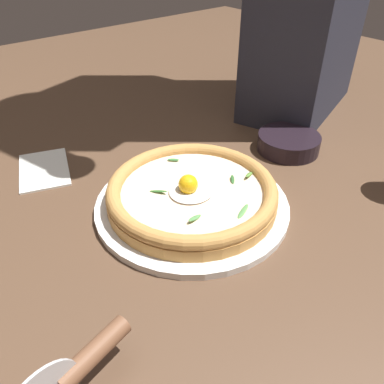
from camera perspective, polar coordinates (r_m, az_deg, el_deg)
The scene contains 6 objects.
ground_plane at distance 0.69m, azimuth 2.11°, elevation -1.79°, with size 2.40×2.40×0.03m, color brown.
pizza_plate at distance 0.65m, azimuth 0.00°, elevation -1.85°, with size 0.32×0.32×0.01m, color white.
pizza at distance 0.64m, azimuth -0.00°, elevation -0.05°, with size 0.28×0.28×0.06m.
side_bowl at distance 0.83m, azimuth 14.06°, elevation 7.09°, with size 0.13×0.13×0.04m, color black.
pizza_cutter at distance 0.43m, azimuth -16.80°, elevation -23.87°, with size 0.15×0.05×0.09m.
folded_napkin at distance 0.80m, azimuth -21.03°, elevation 3.24°, with size 0.14×0.09×0.01m, color white.
Camera 1 is at (0.37, 0.40, 0.41)m, focal length 36.12 mm.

